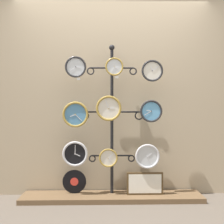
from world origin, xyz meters
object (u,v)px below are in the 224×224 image
clock_top_right (152,71)px  clock_bottom_center (108,158)px  clock_middle_left (75,114)px  clock_middle_right (151,111)px  clock_bottom_right (147,156)px  clock_top_center (114,67)px  vinyl_record (74,182)px  display_stand (112,146)px  clock_bottom_left (75,154)px  clock_middle_center (109,108)px  picture_frame (145,184)px  clock_top_left (76,67)px

clock_top_right → clock_bottom_center: (-0.53, -0.01, -1.05)m
clock_top_right → clock_middle_left: clock_top_right is taller
clock_middle_right → clock_bottom_right: clock_middle_right is taller
clock_top_center → clock_bottom_right: bearing=0.5°
vinyl_record → display_stand: bearing=0.7°
clock_middle_right → vinyl_record: (-0.94, 0.09, -0.87)m
clock_middle_left → clock_bottom_center: clock_middle_left is taller
clock_top_right → clock_bottom_right: size_ratio=0.88×
clock_bottom_left → clock_middle_right: bearing=-0.3°
clock_bottom_left → clock_bottom_center: 0.40m
display_stand → clock_middle_center: size_ratio=6.17×
clock_middle_left → clock_bottom_right: size_ratio=1.04×
clock_bottom_center → vinyl_record: 0.53m
clock_middle_center → picture_frame: (0.44, 0.02, -0.92)m
clock_bottom_right → clock_middle_left: bearing=-179.8°
clock_bottom_right → clock_bottom_center: bearing=178.7°
clock_top_left → picture_frame: (0.84, 0.02, -1.41)m
clock_top_left → clock_bottom_left: size_ratio=0.83×
clock_top_right → clock_bottom_center: clock_top_right is taller
clock_top_center → picture_frame: clock_top_center is taller
clock_top_center → vinyl_record: size_ratio=0.74×
clock_middle_left → display_stand: bearing=14.3°
clock_top_right → clock_bottom_right: clock_top_right is taller
clock_bottom_center → vinyl_record: (-0.42, 0.09, -0.31)m
clock_bottom_center → picture_frame: clock_bottom_center is taller
clock_top_center → picture_frame: 1.46m
clock_top_left → clock_top_right: 0.92m
clock_top_left → clock_bottom_left: clock_top_left is taller
clock_middle_center → clock_top_center: bearing=-15.0°
clock_top_right → clock_middle_center: (-0.52, -0.00, -0.45)m
vinyl_record → clock_bottom_right: bearing=-6.6°
clock_middle_left → clock_top_left: bearing=85.3°
clock_bottom_left → clock_bottom_right: size_ratio=1.03×
clock_top_center → clock_bottom_left: clock_top_center is taller
display_stand → clock_top_right: size_ratio=7.25×
clock_bottom_center → clock_bottom_left: bearing=179.7°
clock_middle_right → display_stand: bearing=168.0°
clock_top_left → clock_top_right: size_ratio=0.98×
clock_top_center → display_stand: bearing=103.1°
clock_middle_left → clock_middle_center: size_ratio=1.01×
clock_top_right → clock_middle_right: size_ratio=0.97×
display_stand → clock_middle_left: size_ratio=6.13×
clock_bottom_center → clock_bottom_right: clock_bottom_right is taller
picture_frame → clock_bottom_center: bearing=-177.3°
clock_top_left → vinyl_record: size_ratio=0.87×
display_stand → picture_frame: display_stand is taller
clock_middle_center → clock_middle_right: 0.51m
clock_middle_right → clock_bottom_center: 0.76m
display_stand → clock_middle_left: display_stand is taller
clock_top_left → clock_top_right: (0.92, 0.00, -0.04)m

